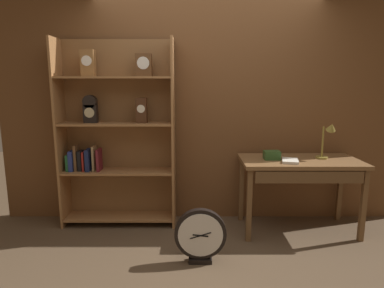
{
  "coord_description": "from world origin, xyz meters",
  "views": [
    {
      "loc": [
        -0.18,
        -2.59,
        1.59
      ],
      "look_at": [
        -0.18,
        0.74,
        0.98
      ],
      "focal_mm": 30.63,
      "sensor_mm": 36.0,
      "label": 1
    }
  ],
  "objects": [
    {
      "name": "desk_lamp",
      "position": [
        1.26,
        0.83,
        1.04
      ],
      "size": [
        0.18,
        0.18,
        0.41
      ],
      "color": "olive",
      "rests_on": "workbench"
    },
    {
      "name": "toolbox_small",
      "position": [
        0.68,
        0.82,
        0.84
      ],
      "size": [
        0.17,
        0.12,
        0.09
      ],
      "primitive_type": "cube",
      "color": "#2D5123",
      "rests_on": "workbench"
    },
    {
      "name": "ground_plane",
      "position": [
        0.0,
        0.0,
        0.0
      ],
      "size": [
        10.0,
        10.0,
        0.0
      ],
      "primitive_type": "plane",
      "color": "brown"
    },
    {
      "name": "round_clock_large",
      "position": [
        -0.1,
        0.14,
        0.26
      ],
      "size": [
        0.47,
        0.11,
        0.51
      ],
      "color": "black",
      "rests_on": "ground"
    },
    {
      "name": "workbench",
      "position": [
        0.98,
        0.79,
        0.7
      ],
      "size": [
        1.25,
        0.63,
        0.8
      ],
      "color": "brown",
      "rests_on": "ground"
    },
    {
      "name": "open_repair_manual",
      "position": [
        0.84,
        0.7,
        0.81
      ],
      "size": [
        0.21,
        0.25,
        0.02
      ],
      "primitive_type": "cube",
      "rotation": [
        0.0,
        0.0,
        -0.25
      ],
      "color": "silver",
      "rests_on": "workbench"
    },
    {
      "name": "back_wood_panel",
      "position": [
        0.0,
        1.2,
        1.3
      ],
      "size": [
        4.8,
        0.05,
        2.6
      ],
      "primitive_type": "cube",
      "color": "brown",
      "rests_on": "ground"
    },
    {
      "name": "bookshelf",
      "position": [
        -1.04,
        1.02,
        1.04
      ],
      "size": [
        1.27,
        0.32,
        2.07
      ],
      "color": "#9E6B3D",
      "rests_on": "ground"
    }
  ]
}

